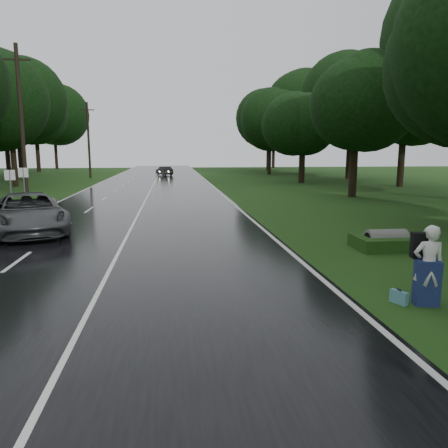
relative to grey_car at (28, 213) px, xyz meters
The scene contains 17 objects.
ground 8.12m from the grey_car, 59.10° to the right, with size 160.00×160.00×0.00m, color #1D4013.
road 13.74m from the grey_car, 72.39° to the left, with size 12.00×140.00×0.04m, color black.
lane_center 13.74m from the grey_car, 72.39° to the left, with size 0.12×140.00×0.01m, color silver.
grey_car is the anchor object (origin of this frame).
far_car 43.07m from the grey_car, 83.32° to the left, with size 1.31×3.76×1.24m, color black.
hitchhiker 15.31m from the grey_car, 40.53° to the right, with size 0.74×0.69×1.84m.
suitcase 14.82m from the grey_car, 41.55° to the right, with size 0.12×0.43×0.30m, color teal.
culvert 14.29m from the grey_car, 18.33° to the right, with size 0.70×0.70×1.41m, color slate.
utility_pole_mid 14.32m from the grey_car, 107.73° to the left, with size 1.80×0.28×10.68m, color black, non-canonical shape.
utility_pole_far 38.71m from the grey_car, 96.46° to the left, with size 1.80×0.28×9.47m, color black, non-canonical shape.
road_sign_a 7.59m from the grey_car, 113.88° to the left, with size 0.57×0.10×2.39m, color white, non-canonical shape.
road_sign_b 9.68m from the grey_car, 108.45° to the left, with size 0.58×0.10×2.42m, color white, non-canonical shape.
tree_left_e 27.06m from the grey_car, 109.73° to the left, with size 8.77×8.77×13.70m, color black, non-canonical shape.
tree_left_f 41.53m from the grey_car, 108.38° to the left, with size 10.92×10.92×17.06m, color black, non-canonical shape.
tree_right_d 23.18m from the grey_car, 32.33° to the left, with size 8.11×8.11×12.68m, color black, non-canonical shape.
tree_right_e 33.68m from the grey_car, 53.32° to the left, with size 7.17×7.17×11.20m, color black, non-canonical shape.
tree_right_f 47.97m from the grey_car, 64.98° to the left, with size 8.66×8.66×13.53m, color black, non-canonical shape.
Camera 1 is at (1.83, -11.70, 3.45)m, focal length 34.39 mm.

